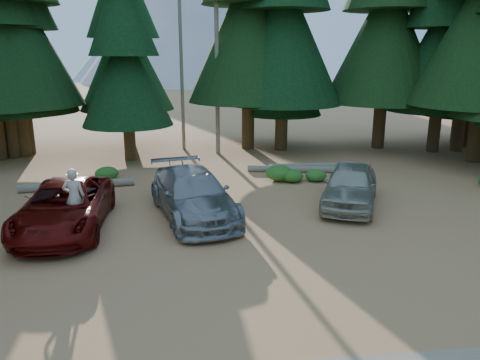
{
  "coord_description": "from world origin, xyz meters",
  "views": [
    {
      "loc": [
        -0.78,
        -12.4,
        5.78
      ],
      "look_at": [
        0.97,
        3.98,
        1.25
      ],
      "focal_mm": 35.0,
      "sensor_mm": 36.0,
      "label": 1
    }
  ],
  "objects_px": {
    "log_mid": "(308,166)",
    "red_pickup": "(64,207)",
    "frisbee_player": "(74,197)",
    "silver_minivan_right": "(350,185)",
    "log_right": "(298,169)",
    "silver_minivan_center": "(193,194)",
    "log_left": "(78,185)"
  },
  "relations": [
    {
      "from": "log_mid",
      "to": "silver_minivan_center",
      "type": "bearing_deg",
      "value": -131.08
    },
    {
      "from": "log_mid",
      "to": "frisbee_player",
      "type": "bearing_deg",
      "value": -139.74
    },
    {
      "from": "silver_minivan_center",
      "to": "log_left",
      "type": "relative_size",
      "value": 1.2
    },
    {
      "from": "frisbee_player",
      "to": "log_left",
      "type": "distance_m",
      "value": 5.68
    },
    {
      "from": "log_right",
      "to": "silver_minivan_center",
      "type": "bearing_deg",
      "value": -122.33
    },
    {
      "from": "red_pickup",
      "to": "silver_minivan_center",
      "type": "distance_m",
      "value": 4.36
    },
    {
      "from": "silver_minivan_right",
      "to": "log_mid",
      "type": "xyz_separation_m",
      "value": [
        -0.19,
        5.82,
        -0.66
      ]
    },
    {
      "from": "log_left",
      "to": "log_right",
      "type": "xyz_separation_m",
      "value": [
        10.2,
        1.84,
        -0.01
      ]
    },
    {
      "from": "frisbee_player",
      "to": "log_right",
      "type": "relative_size",
      "value": 0.38
    },
    {
      "from": "log_left",
      "to": "log_right",
      "type": "height_order",
      "value": "log_left"
    },
    {
      "from": "silver_minivan_center",
      "to": "silver_minivan_right",
      "type": "distance_m",
      "value": 6.08
    },
    {
      "from": "red_pickup",
      "to": "log_mid",
      "type": "xyz_separation_m",
      "value": [
        10.13,
        7.28,
        -0.64
      ]
    },
    {
      "from": "silver_minivan_right",
      "to": "frisbee_player",
      "type": "relative_size",
      "value": 2.54
    },
    {
      "from": "frisbee_player",
      "to": "red_pickup",
      "type": "bearing_deg",
      "value": -47.39
    },
    {
      "from": "silver_minivan_right",
      "to": "log_left",
      "type": "height_order",
      "value": "silver_minivan_right"
    },
    {
      "from": "frisbee_player",
      "to": "silver_minivan_right",
      "type": "bearing_deg",
      "value": -167.27
    },
    {
      "from": "log_mid",
      "to": "log_right",
      "type": "height_order",
      "value": "log_right"
    },
    {
      "from": "silver_minivan_right",
      "to": "silver_minivan_center",
      "type": "bearing_deg",
      "value": -150.84
    },
    {
      "from": "red_pickup",
      "to": "silver_minivan_center",
      "type": "xyz_separation_m",
      "value": [
        4.27,
        0.85,
        0.04
      ]
    },
    {
      "from": "frisbee_player",
      "to": "log_right",
      "type": "bearing_deg",
      "value": -139.87
    },
    {
      "from": "log_left",
      "to": "log_right",
      "type": "relative_size",
      "value": 0.96
    },
    {
      "from": "red_pickup",
      "to": "frisbee_player",
      "type": "distance_m",
      "value": 0.88
    },
    {
      "from": "silver_minivan_center",
      "to": "silver_minivan_right",
      "type": "xyz_separation_m",
      "value": [
        6.05,
        0.61,
        -0.02
      ]
    },
    {
      "from": "silver_minivan_right",
      "to": "log_right",
      "type": "bearing_deg",
      "value": 122.24
    },
    {
      "from": "red_pickup",
      "to": "frisbee_player",
      "type": "relative_size",
      "value": 3.03
    },
    {
      "from": "silver_minivan_right",
      "to": "log_right",
      "type": "distance_m",
      "value": 5.38
    },
    {
      "from": "silver_minivan_right",
      "to": "frisbee_player",
      "type": "distance_m",
      "value": 10.06
    },
    {
      "from": "red_pickup",
      "to": "log_right",
      "type": "distance_m",
      "value": 11.66
    },
    {
      "from": "log_mid",
      "to": "red_pickup",
      "type": "bearing_deg",
      "value": -143.07
    },
    {
      "from": "silver_minivan_center",
      "to": "log_right",
      "type": "relative_size",
      "value": 1.15
    },
    {
      "from": "red_pickup",
      "to": "log_left",
      "type": "bearing_deg",
      "value": 97.16
    },
    {
      "from": "silver_minivan_center",
      "to": "frisbee_player",
      "type": "distance_m",
      "value": 4.07
    }
  ]
}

